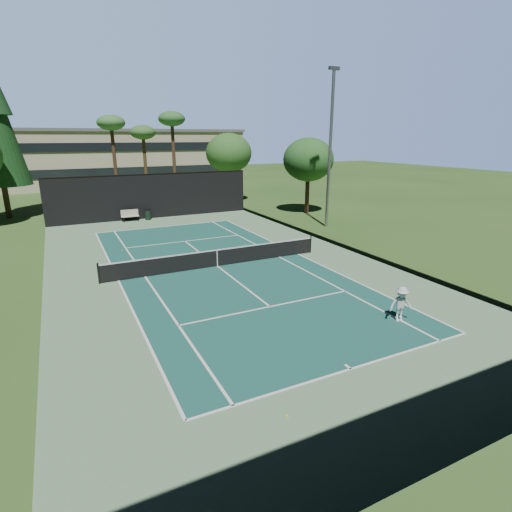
{
  "coord_description": "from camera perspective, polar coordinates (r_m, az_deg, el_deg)",
  "views": [
    {
      "loc": [
        -7.73,
        -20.59,
        7.18
      ],
      "look_at": [
        1.0,
        -3.0,
        1.3
      ],
      "focal_mm": 28.0,
      "sensor_mm": 36.0,
      "label": 1
    }
  ],
  "objects": [
    {
      "name": "player",
      "position": [
        17.14,
        20.01,
        -6.49
      ],
      "size": [
        1.07,
        0.82,
        1.47
      ],
      "primitive_type": "imported",
      "rotation": [
        0.0,
        0.0,
        -0.33
      ],
      "color": "silver",
      "rests_on": "ground"
    },
    {
      "name": "tennis_ball_c",
      "position": [
        27.35,
        -1.66,
        1.52
      ],
      "size": [
        0.07,
        0.07,
        0.07
      ],
      "primitive_type": "sphere",
      "color": "#D1DE32",
      "rests_on": "ground"
    },
    {
      "name": "tennis_net",
      "position": [
        22.97,
        -5.57,
        -0.17
      ],
      "size": [
        12.9,
        0.1,
        1.1
      ],
      "color": "black",
      "rests_on": "ground"
    },
    {
      "name": "ground",
      "position": [
        23.14,
        -5.53,
        -1.49
      ],
      "size": [
        160.0,
        160.0,
        0.0
      ],
      "primitive_type": "plane",
      "color": "#2F531F",
      "rests_on": "ground"
    },
    {
      "name": "fence",
      "position": [
        22.66,
        -5.73,
        3.39
      ],
      "size": [
        18.04,
        32.05,
        4.03
      ],
      "color": "black",
      "rests_on": "ground"
    },
    {
      "name": "tennis_ball_a",
      "position": [
        11.49,
        4.45,
        -21.84
      ],
      "size": [
        0.07,
        0.07,
        0.07
      ],
      "primitive_type": "sphere",
      "color": "yellow",
      "rests_on": "ground"
    },
    {
      "name": "court_surface",
      "position": [
        23.14,
        -5.53,
        -1.46
      ],
      "size": [
        10.97,
        23.77,
        0.01
      ],
      "primitive_type": "cube",
      "color": "#1A5349",
      "rests_on": "ground"
    },
    {
      "name": "tennis_ball_d",
      "position": [
        27.61,
        -18.6,
        0.77
      ],
      "size": [
        0.06,
        0.06,
        0.06
      ],
      "primitive_type": "sphere",
      "color": "gold",
      "rests_on": "ground"
    },
    {
      "name": "palm_b",
      "position": [
        47.5,
        -15.83,
        16.28
      ],
      "size": [
        2.8,
        2.8,
        8.42
      ],
      "color": "#49361F",
      "rests_on": "ground"
    },
    {
      "name": "park_bench",
      "position": [
        37.11,
        -17.57,
        5.59
      ],
      "size": [
        1.5,
        0.45,
        1.02
      ],
      "color": "beige",
      "rests_on": "ground"
    },
    {
      "name": "tennis_ball_b",
      "position": [
        23.86,
        -9.2,
        -0.99
      ],
      "size": [
        0.07,
        0.07,
        0.07
      ],
      "primitive_type": "sphere",
      "color": "#C5E433",
      "rests_on": "ground"
    },
    {
      "name": "palm_a",
      "position": [
        44.97,
        -19.97,
        17.01
      ],
      "size": [
        2.8,
        2.8,
        9.32
      ],
      "color": "#462D1E",
      "rests_on": "ground"
    },
    {
      "name": "light_pole",
      "position": [
        33.12,
        10.55,
        15.15
      ],
      "size": [
        0.9,
        0.25,
        12.22
      ],
      "color": "#95989E",
      "rests_on": "ground"
    },
    {
      "name": "trash_bin",
      "position": [
        37.3,
        -15.19,
        5.73
      ],
      "size": [
        0.56,
        0.56,
        0.95
      ],
      "color": "black",
      "rests_on": "ground"
    },
    {
      "name": "apron_slab",
      "position": [
        23.14,
        -5.53,
        -1.48
      ],
      "size": [
        18.0,
        32.0,
        0.01
      ],
      "primitive_type": "cube",
      "color": "#638D63",
      "rests_on": "ground"
    },
    {
      "name": "decid_tree_a",
      "position": [
        46.17,
        -3.91,
        14.45
      ],
      "size": [
        5.12,
        5.12,
        7.62
      ],
      "color": "#48351F",
      "rests_on": "ground"
    },
    {
      "name": "campus_building",
      "position": [
        67.09,
        -20.3,
        13.13
      ],
      "size": [
        40.5,
        12.5,
        8.3
      ],
      "color": "#B8AB8F",
      "rests_on": "ground"
    },
    {
      "name": "palm_c",
      "position": [
        45.17,
        -11.92,
        18.14
      ],
      "size": [
        2.8,
        2.8,
        9.77
      ],
      "color": "#482F1E",
      "rests_on": "ground"
    },
    {
      "name": "decid_tree_b",
      "position": [
        39.23,
        7.5,
        13.46
      ],
      "size": [
        4.8,
        4.8,
        7.14
      ],
      "color": "#4D3021",
      "rests_on": "ground"
    },
    {
      "name": "court_lines",
      "position": [
        23.13,
        -5.53,
        -1.44
      ],
      "size": [
        11.07,
        23.87,
        0.01
      ],
      "color": "white",
      "rests_on": "ground"
    }
  ]
}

